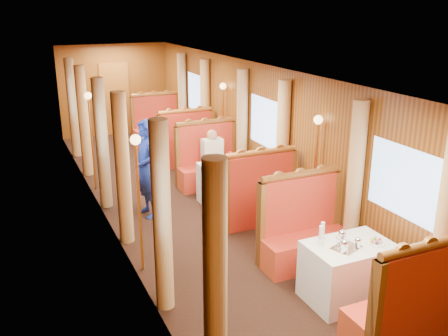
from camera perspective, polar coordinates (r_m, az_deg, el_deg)
floor at (r=9.09m, az=-3.66°, el=-4.66°), size 3.00×12.00×0.01m
ceiling at (r=8.43m, az=-4.01°, el=11.17°), size 3.00×12.00×0.01m
wall_far at (r=14.33m, az=-12.40°, el=8.70°), size 3.00×0.01×2.50m
wall_left at (r=8.30m, az=-13.57°, el=1.75°), size 0.01×12.00×2.50m
wall_right at (r=9.29m, az=4.89°, el=3.96°), size 0.01×12.00×2.50m
doorway_far at (r=14.35m, az=-12.31°, el=7.70°), size 0.80×0.04×2.00m
table_near at (r=6.50m, az=14.01°, el=-11.44°), size 1.05×0.72×0.75m
banquette_near_fwd at (r=5.85m, az=20.32°, el=-15.22°), size 1.30×0.55×1.34m
banquette_near_aft at (r=7.20m, az=9.08°, el=-7.61°), size 1.30×0.55×1.34m
table_mid at (r=9.22m, az=0.66°, el=-1.78°), size 1.05×0.72×0.75m
banquette_mid_fwd at (r=8.35m, az=3.59°, el=-3.64°), size 1.30×0.55×1.34m
banquette_mid_aft at (r=10.08m, az=-1.77°, el=0.29°), size 1.30×0.55×1.34m
table_far at (r=12.34m, az=-6.21°, el=3.33°), size 1.05×0.72×0.75m
banquette_far_fwd at (r=11.40m, az=-4.61°, el=2.38°), size 1.30×0.55×1.34m
banquette_far_aft at (r=13.26m, az=-7.60°, el=4.56°), size 1.30×0.55×1.34m
tea_tray at (r=6.22m, az=13.78°, el=-8.85°), size 0.41×0.37×0.01m
teapot_left at (r=6.09m, az=13.56°, el=-8.85°), size 0.17×0.13×0.13m
teapot_right at (r=6.24m, az=15.02°, el=-8.38°), size 0.16×0.13×0.11m
teapot_back at (r=6.33m, az=13.34°, el=-7.74°), size 0.17×0.14×0.13m
fruit_plate at (r=6.43m, az=16.95°, el=-8.09°), size 0.23×0.23×0.05m
cup_inboard at (r=6.17m, az=10.99°, el=-7.88°), size 0.08×0.08×0.26m
cup_outboard at (r=6.27m, az=11.17°, el=-7.43°), size 0.08×0.08×0.26m
rose_vase_mid at (r=9.01m, az=0.68°, el=1.44°), size 0.06×0.06×0.36m
rose_vase_far at (r=12.23m, az=-6.39°, el=5.86°), size 0.06×0.06×0.36m
window_left_near at (r=5.03m, az=-5.68°, el=-6.37°), size 0.01×1.20×0.90m
curtain_left_near_a at (r=4.55m, az=-1.02°, el=-13.09°), size 0.22×0.22×2.35m
curtain_left_near_b at (r=5.85m, az=-7.10°, el=-5.71°), size 0.22×0.22×2.35m
window_right_near at (r=6.52m, az=19.84°, el=-1.53°), size 0.01×1.20×0.90m
curtain_right_near_a at (r=6.06m, az=23.89°, el=-6.38°), size 0.22×0.22×2.35m
curtain_right_near_b at (r=7.09m, az=14.69°, el=-1.82°), size 0.22×0.22×2.35m
window_left_mid at (r=8.25m, az=-13.57°, el=3.10°), size 0.01×1.20×0.90m
curtain_left_mid_a at (r=7.61m, az=-11.50°, el=-0.19°), size 0.22×0.22×2.35m
curtain_left_mid_b at (r=9.08m, az=-13.76°, el=2.66°), size 0.22×0.22×2.35m
window_right_mid at (r=9.23m, az=4.84°, el=5.15°), size 0.01×1.20×0.90m
curtain_right_mid_a at (r=8.60m, az=6.69°, el=2.21°), size 0.22×0.22×2.35m
curtain_right_mid_b at (r=9.92m, az=2.08°, el=4.50°), size 0.22×0.22×2.35m
window_left_far at (r=11.63m, az=-16.98°, el=7.16°), size 0.01×1.20×0.90m
curtain_left_far_a at (r=10.94m, az=-15.73°, el=5.13°), size 0.22×0.22×2.35m
curtain_left_far_b at (r=12.45m, az=-16.89°, el=6.57°), size 0.22×0.22×2.35m
window_right_far at (r=12.35m, az=-3.11°, el=8.54°), size 0.01×1.20×0.90m
curtain_right_far_a at (r=11.65m, az=-2.17°, el=6.58°), size 0.22×0.22×2.35m
curtain_right_far_b at (r=13.08m, az=-4.77°, el=7.83°), size 0.22×0.22×2.35m
sconce_left_fore at (r=6.64m, az=-9.85°, el=-0.93°), size 0.14×0.14×1.95m
sconce_right_fore at (r=7.77m, az=10.51°, el=1.88°), size 0.14×0.14×1.95m
sconce_left_aft at (r=9.95m, az=-15.05°, el=5.17°), size 0.14×0.14×1.95m
sconce_right_aft at (r=10.74m, az=-0.11°, el=6.73°), size 0.14×0.14×1.95m
steward at (r=8.61m, az=-8.83°, el=-0.06°), size 0.51×0.69×1.72m
passenger at (r=9.79m, az=-1.29°, el=1.70°), size 0.40×0.44×0.76m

